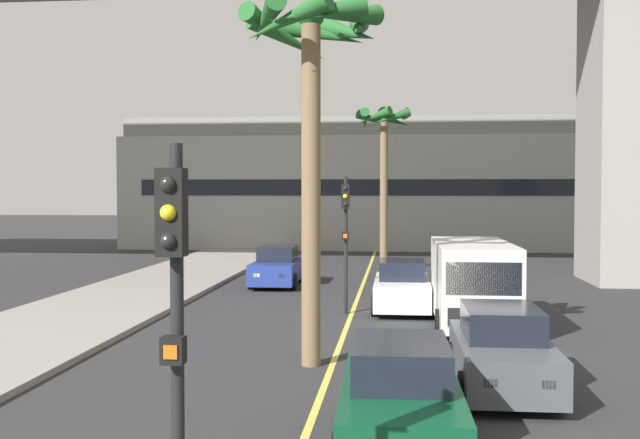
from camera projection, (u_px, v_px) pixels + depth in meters
lane_stripe_center at (353, 311)px, 23.79m from camera, size 0.14×56.00×0.01m
pier_building_backdrop at (377, 185)px, 50.46m from camera, size 32.84×8.04×8.38m
car_queue_front at (402, 287)px, 23.95m from camera, size 1.84×4.10×1.56m
car_queue_second at (278, 267)px, 30.11m from camera, size 1.85×4.11×1.56m
car_queue_third at (401, 400)px, 11.08m from camera, size 1.90×4.13×1.56m
car_queue_fourth at (502, 352)px, 14.40m from camera, size 1.84×4.10×1.56m
delivery_van at (472, 282)px, 20.74m from camera, size 2.18×5.26×2.36m
traffic_light_median_near at (175, 313)px, 6.62m from camera, size 0.24×0.37×4.20m
traffic_light_median_far at (346, 225)px, 23.09m from camera, size 0.24×0.37×4.20m
palm_tree_near_median at (312, 69)px, 16.13m from camera, size 3.11×3.11×7.82m
palm_tree_mid_median at (384, 140)px, 35.18m from camera, size 2.75×2.85×7.65m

